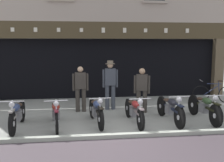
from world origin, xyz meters
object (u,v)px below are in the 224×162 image
(shopkeeper_center, at_px, (110,82))
(advert_board_near, at_px, (142,61))
(motorcycle_center_left, at_px, (96,110))
(motorcycle_center_right, at_px, (170,108))
(motorcycle_center, at_px, (134,110))
(motorcycle_right, at_px, (204,107))
(salesman_right, at_px, (142,88))
(motorcycle_far_left, at_px, (17,114))
(motorcycle_left, at_px, (56,113))
(salesman_left, at_px, (81,87))
(leaning_bicycle, at_px, (214,93))

(shopkeeper_center, distance_m, advert_board_near, 2.97)
(motorcycle_center_left, distance_m, motorcycle_center_right, 2.26)
(motorcycle_center_left, xyz_separation_m, advert_board_near, (2.38, 4.06, 1.21))
(motorcycle_center, relative_size, motorcycle_right, 0.96)
(motorcycle_center_right, bearing_deg, shopkeeper_center, -51.21)
(salesman_right, distance_m, advert_board_near, 3.08)
(motorcycle_far_left, height_order, motorcycle_left, motorcycle_far_left)
(motorcycle_left, bearing_deg, advert_board_near, -136.15)
(motorcycle_center_right, bearing_deg, motorcycle_center, -2.19)
(motorcycle_far_left, relative_size, motorcycle_right, 0.94)
(motorcycle_center_right, height_order, motorcycle_right, motorcycle_right)
(motorcycle_right, bearing_deg, salesman_left, -25.01)
(motorcycle_center_right, distance_m, salesman_right, 1.44)
(motorcycle_center_right, relative_size, shopkeeper_center, 1.17)
(motorcycle_right, relative_size, salesman_left, 1.30)
(salesman_right, bearing_deg, motorcycle_right, 157.80)
(motorcycle_left, xyz_separation_m, motorcycle_center_left, (1.17, 0.15, -0.00))
(motorcycle_center_left, xyz_separation_m, motorcycle_center, (1.14, -0.09, -0.01))
(advert_board_near, bearing_deg, motorcycle_center, -106.65)
(motorcycle_far_left, height_order, motorcycle_right, motorcycle_right)
(motorcycle_left, height_order, motorcycle_right, motorcycle_right)
(advert_board_near, bearing_deg, salesman_right, -103.80)
(motorcycle_center, bearing_deg, motorcycle_right, 177.36)
(advert_board_near, relative_size, leaning_bicycle, 0.52)
(shopkeeper_center, height_order, leaning_bicycle, shopkeeper_center)
(motorcycle_center_right, xyz_separation_m, salesman_right, (-0.59, 1.24, 0.43))
(motorcycle_center_right, height_order, salesman_right, salesman_right)
(motorcycle_far_left, distance_m, motorcycle_center_right, 4.50)
(shopkeeper_center, height_order, salesman_right, shopkeeper_center)
(leaning_bicycle, bearing_deg, shopkeeper_center, 110.56)
(motorcycle_right, bearing_deg, motorcycle_left, -0.88)
(motorcycle_right, xyz_separation_m, shopkeeper_center, (-2.73, 1.82, 0.56))
(motorcycle_center, distance_m, motorcycle_center_right, 1.12)
(motorcycle_far_left, relative_size, motorcycle_center_right, 0.95)
(motorcycle_center_left, height_order, advert_board_near, advert_board_near)
(motorcycle_center, bearing_deg, motorcycle_center_right, 177.57)
(motorcycle_far_left, xyz_separation_m, shopkeeper_center, (2.87, 1.91, 0.57))
(motorcycle_center, relative_size, shopkeeper_center, 1.13)
(motorcycle_left, height_order, shopkeeper_center, shopkeeper_center)
(motorcycle_far_left, height_order, motorcycle_center_right, motorcycle_far_left)
(motorcycle_right, bearing_deg, shopkeeper_center, -35.56)
(motorcycle_center, bearing_deg, shopkeeper_center, -77.87)
(motorcycle_center_right, relative_size, salesman_right, 1.34)
(motorcycle_center, height_order, salesman_right, salesman_right)
(motorcycle_center_right, xyz_separation_m, leaning_bicycle, (2.72, 2.46, -0.06))
(motorcycle_left, relative_size, salesman_left, 1.23)
(motorcycle_center_right, bearing_deg, motorcycle_left, -1.74)
(salesman_left, relative_size, shopkeeper_center, 0.90)
(motorcycle_center_left, xyz_separation_m, salesman_right, (1.67, 1.16, 0.44))
(motorcycle_center_right, relative_size, motorcycle_right, 1.00)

